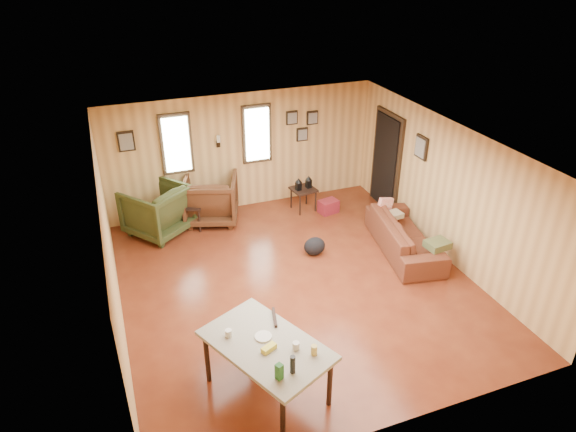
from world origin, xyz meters
The scene contains 11 objects.
room centered at (0.17, 0.27, 1.21)m, with size 5.54×6.04×2.44m.
sofa centered at (2.18, 0.26, 0.40)m, with size 2.07×0.60×0.81m, color #5E2C1B.
recliner_brown centered at (-0.79, 2.60, 0.52)m, with size 1.00×0.94×1.03m, color #4A2916.
recliner_green centered at (-1.85, 2.47, 0.53)m, with size 1.02×0.96×1.05m, color #323B1B.
end_table centered at (-1.25, 2.44, 0.35)m, with size 0.63×0.60×0.63m.
side_table centered at (1.08, 2.37, 0.50)m, with size 0.52×0.52×0.74m.
cooler centered at (1.52, 2.07, 0.13)m, with size 0.43×0.34×0.27m.
backpack centered at (0.62, 0.70, 0.17)m, with size 0.47×0.41×0.34m.
sofa_pillows centered at (2.28, 0.22, 0.50)m, with size 0.57×1.66×0.34m.
dining_table centered at (-1.18, -2.02, 0.72)m, with size 1.49×1.80×1.02m.
dining_chair centered at (-1.03, -1.59, 0.46)m, with size 0.45×0.45×0.83m.
Camera 1 is at (-2.55, -6.39, 4.99)m, focal length 32.00 mm.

